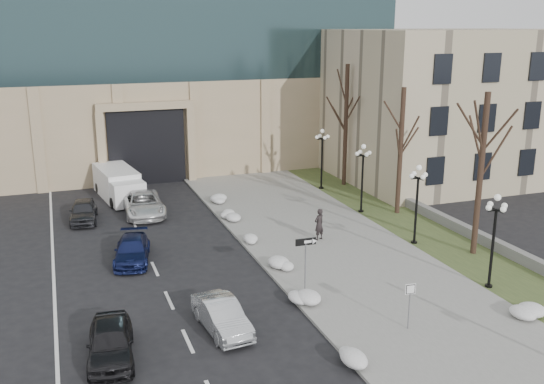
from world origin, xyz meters
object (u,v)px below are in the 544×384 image
(pedestrian, at_px, (319,224))
(lamppost_b, at_px, (417,194))
(one_way_sign, at_px, (309,248))
(car_e, at_px, (84,211))
(car_c, at_px, (132,250))
(car_d, at_px, (143,204))
(keep_sign, at_px, (410,297))
(lamppost_d, at_px, (322,151))
(car_b, at_px, (222,316))
(lamppost_c, at_px, (363,169))
(car_a, at_px, (111,342))
(lamppost_a, at_px, (494,229))
(box_truck, at_px, (119,184))

(pedestrian, height_order, lamppost_b, lamppost_b)
(one_way_sign, height_order, lamppost_b, lamppost_b)
(car_e, bearing_deg, car_c, -69.85)
(car_d, xyz_separation_m, keep_sign, (7.94, -20.05, 0.81))
(lamppost_b, bearing_deg, lamppost_d, 90.00)
(lamppost_d, bearing_deg, car_b, -124.78)
(keep_sign, relative_size, lamppost_c, 0.45)
(car_a, xyz_separation_m, pedestrian, (12.82, 9.21, 0.34))
(car_e, bearing_deg, lamppost_a, -38.68)
(keep_sign, bearing_deg, pedestrian, 91.38)
(car_b, relative_size, lamppost_d, 0.84)
(lamppost_a, bearing_deg, lamppost_d, 90.00)
(lamppost_b, xyz_separation_m, lamppost_d, (0.00, 13.00, 0.00))
(car_c, height_order, car_d, car_d)
(box_truck, distance_m, lamppost_b, 21.99)
(lamppost_a, distance_m, lamppost_b, 6.50)
(pedestrian, xyz_separation_m, one_way_sign, (-3.44, -6.44, 1.26))
(one_way_sign, distance_m, keep_sign, 5.40)
(car_d, height_order, one_way_sign, one_way_sign)
(car_e, distance_m, lamppost_a, 25.14)
(one_way_sign, height_order, lamppost_d, lamppost_d)
(car_d, distance_m, pedestrian, 12.58)
(car_d, height_order, lamppost_d, lamppost_d)
(car_a, height_order, car_c, car_a)
(car_c, distance_m, keep_sign, 15.34)
(pedestrian, xyz_separation_m, lamppost_c, (5.00, 4.13, 2.01))
(pedestrian, relative_size, one_way_sign, 0.67)
(pedestrian, bearing_deg, box_truck, -75.87)
(car_a, bearing_deg, lamppost_c, 42.98)
(lamppost_a, bearing_deg, box_truck, 123.72)
(lamppost_b, bearing_deg, box_truck, 133.20)
(car_d, height_order, pedestrian, pedestrian)
(car_e, height_order, one_way_sign, one_way_sign)
(car_e, xyz_separation_m, lamppost_b, (17.77, -11.12, 2.37))
(car_a, relative_size, lamppost_a, 0.89)
(car_a, distance_m, lamppost_a, 17.98)
(car_e, bearing_deg, car_a, -84.08)
(lamppost_d, bearing_deg, lamppost_b, -90.00)
(car_b, distance_m, keep_sign, 7.82)
(car_a, relative_size, lamppost_c, 0.89)
(car_b, bearing_deg, lamppost_c, 37.52)
(pedestrian, relative_size, keep_sign, 0.89)
(car_e, distance_m, lamppost_c, 18.52)
(car_c, distance_m, lamppost_a, 18.54)
(car_a, bearing_deg, lamppost_d, 54.24)
(car_a, bearing_deg, keep_sign, -3.33)
(car_c, relative_size, lamppost_a, 0.92)
(car_b, xyz_separation_m, box_truck, (-1.74, 22.04, 0.37))
(car_a, distance_m, lamppost_d, 26.77)
(car_b, relative_size, pedestrian, 2.12)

